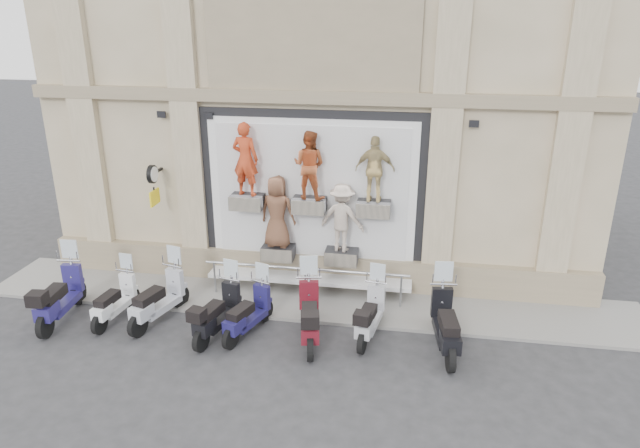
# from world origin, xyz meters

# --- Properties ---
(ground) EXTENTS (90.00, 90.00, 0.00)m
(ground) POSITION_xyz_m (0.00, 0.00, 0.00)
(ground) COLOR #2D2D2F
(ground) RESTS_ON ground
(sidewalk) EXTENTS (16.00, 2.20, 0.08)m
(sidewalk) POSITION_xyz_m (0.00, 2.10, 0.04)
(sidewalk) COLOR gray
(sidewalk) RESTS_ON ground
(building) EXTENTS (14.00, 8.60, 12.00)m
(building) POSITION_xyz_m (0.00, 7.00, 6.00)
(building) COLOR #C9B392
(building) RESTS_ON ground
(shop_vitrine) EXTENTS (5.60, 0.86, 4.30)m
(shop_vitrine) POSITION_xyz_m (0.03, 2.74, 2.38)
(shop_vitrine) COLOR black
(shop_vitrine) RESTS_ON ground
(guard_rail) EXTENTS (5.06, 0.10, 0.93)m
(guard_rail) POSITION_xyz_m (0.00, 2.00, 0.47)
(guard_rail) COLOR #9EA0A5
(guard_rail) RESTS_ON ground
(clock_sign_bracket) EXTENTS (0.10, 0.80, 1.02)m
(clock_sign_bracket) POSITION_xyz_m (-3.90, 2.47, 2.80)
(clock_sign_bracket) COLOR black
(clock_sign_bracket) RESTS_ON ground
(scooter_a) EXTENTS (0.80, 2.16, 1.71)m
(scooter_a) POSITION_xyz_m (-5.36, 0.24, 0.86)
(scooter_a) COLOR navy
(scooter_a) RESTS_ON ground
(scooter_b) EXTENTS (0.70, 1.80, 1.42)m
(scooter_b) POSITION_xyz_m (-4.14, 0.45, 0.71)
(scooter_b) COLOR white
(scooter_b) RESTS_ON ground
(scooter_c) EXTENTS (1.10, 2.09, 1.63)m
(scooter_c) POSITION_xyz_m (-3.12, 0.55, 0.81)
(scooter_c) COLOR #AAADB9
(scooter_c) RESTS_ON ground
(scooter_d) EXTENTS (0.97, 1.98, 1.55)m
(scooter_d) POSITION_xyz_m (-1.59, 0.21, 0.77)
(scooter_d) COLOR black
(scooter_d) RESTS_ON ground
(scooter_e) EXTENTS (1.08, 1.89, 1.47)m
(scooter_e) POSITION_xyz_m (-0.96, 0.35, 0.74)
(scooter_e) COLOR #19164D
(scooter_e) RESTS_ON ground
(scooter_f) EXTENTS (1.01, 2.16, 1.69)m
(scooter_f) POSITION_xyz_m (0.41, 0.34, 0.85)
(scooter_f) COLOR #580F19
(scooter_f) RESTS_ON ground
(scooter_g) EXTENTS (0.81, 1.90, 1.49)m
(scooter_g) POSITION_xyz_m (1.68, 0.69, 0.75)
(scooter_g) COLOR #AEAFB5
(scooter_g) RESTS_ON ground
(scooter_h) EXTENTS (0.86, 2.17, 1.72)m
(scooter_h) POSITION_xyz_m (3.27, 0.44, 0.86)
(scooter_h) COLOR black
(scooter_h) RESTS_ON ground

